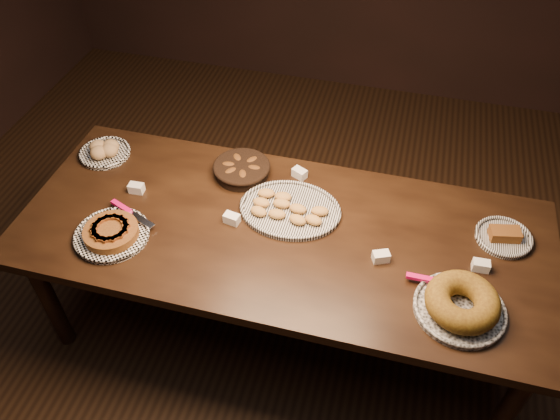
% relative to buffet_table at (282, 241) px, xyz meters
% --- Properties ---
extents(ground, '(5.00, 5.00, 0.00)m').
position_rel_buffet_table_xyz_m(ground, '(0.00, 0.00, -0.68)').
color(ground, black).
rests_on(ground, ground).
extents(buffet_table, '(2.40, 1.00, 0.75)m').
position_rel_buffet_table_xyz_m(buffet_table, '(0.00, 0.00, 0.00)').
color(buffet_table, black).
rests_on(buffet_table, ground).
extents(apple_tart_plate, '(0.33, 0.36, 0.06)m').
position_rel_buffet_table_xyz_m(apple_tart_plate, '(-0.72, -0.23, 0.10)').
color(apple_tart_plate, white).
rests_on(apple_tart_plate, buffet_table).
extents(madeleine_platter, '(0.47, 0.38, 0.05)m').
position_rel_buffet_table_xyz_m(madeleine_platter, '(0.00, 0.12, 0.09)').
color(madeleine_platter, black).
rests_on(madeleine_platter, buffet_table).
extents(bundt_cake_plate, '(0.41, 0.38, 0.11)m').
position_rel_buffet_table_xyz_m(bundt_cake_plate, '(0.78, -0.25, 0.12)').
color(bundt_cake_plate, black).
rests_on(bundt_cake_plate, buffet_table).
extents(croissant_basket, '(0.28, 0.28, 0.07)m').
position_rel_buffet_table_xyz_m(croissant_basket, '(-0.29, 0.31, 0.11)').
color(croissant_basket, black).
rests_on(croissant_basket, buffet_table).
extents(bread_roll_plate, '(0.26, 0.26, 0.08)m').
position_rel_buffet_table_xyz_m(bread_roll_plate, '(-1.02, 0.28, 0.11)').
color(bread_roll_plate, white).
rests_on(bread_roll_plate, buffet_table).
extents(loaf_plate, '(0.25, 0.25, 0.06)m').
position_rel_buffet_table_xyz_m(loaf_plate, '(0.96, 0.19, 0.09)').
color(loaf_plate, black).
rests_on(loaf_plate, buffet_table).
extents(tent_cards, '(1.67, 0.51, 0.04)m').
position_rel_buffet_table_xyz_m(tent_cards, '(0.07, 0.07, 0.10)').
color(tent_cards, white).
rests_on(tent_cards, buffet_table).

